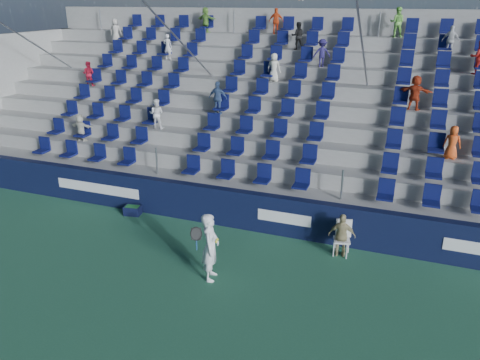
{
  "coord_description": "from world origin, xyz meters",
  "views": [
    {
      "loc": [
        4.59,
        -8.96,
        6.6
      ],
      "look_at": [
        0.2,
        2.8,
        1.7
      ],
      "focal_mm": 35.0,
      "sensor_mm": 36.0,
      "label": 1
    }
  ],
  "objects": [
    {
      "name": "ground",
      "position": [
        0.0,
        0.0,
        0.0
      ],
      "size": [
        70.0,
        70.0,
        0.0
      ],
      "primitive_type": "plane",
      "color": "#2D6A4B",
      "rests_on": "ground"
    },
    {
      "name": "grandstand",
      "position": [
        -0.0,
        8.24,
        2.14
      ],
      "size": [
        24.0,
        8.17,
        6.63
      ],
      "color": "#999A95",
      "rests_on": "ground"
    },
    {
      "name": "sponsor_wall",
      "position": [
        0.0,
        3.15,
        0.6
      ],
      "size": [
        24.0,
        0.32,
        1.2
      ],
      "color": "#0D1333",
      "rests_on": "ground"
    },
    {
      "name": "tennis_player",
      "position": [
        0.37,
        0.25,
        0.89
      ],
      "size": [
        0.69,
        0.73,
        1.78
      ],
      "color": "white",
      "rests_on": "ground"
    },
    {
      "name": "line_judge",
      "position": [
        3.25,
        2.5,
        0.62
      ],
      "size": [
        0.75,
        0.37,
        1.24
      ],
      "primitive_type": "imported",
      "rotation": [
        0.0,
        0.0,
        3.24
      ],
      "color": "tan",
      "rests_on": "ground"
    },
    {
      "name": "line_judge_chair",
      "position": [
        3.25,
        2.65,
        0.56
      ],
      "size": [
        0.52,
        0.54,
        0.99
      ],
      "color": "white",
      "rests_on": "ground"
    },
    {
      "name": "ball_bin",
      "position": [
        -3.52,
        2.75,
        0.16
      ],
      "size": [
        0.57,
        0.42,
        0.3
      ],
      "color": "black",
      "rests_on": "ground"
    }
  ]
}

